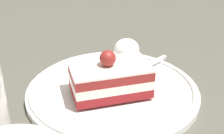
{
  "coord_description": "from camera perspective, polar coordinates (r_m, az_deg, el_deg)",
  "views": [
    {
      "loc": [
        0.17,
        0.37,
        0.25
      ],
      "look_at": [
        0.0,
        0.02,
        0.05
      ],
      "focal_mm": 50.36,
      "sensor_mm": 36.0,
      "label": 1
    }
  ],
  "objects": [
    {
      "name": "fork",
      "position": [
        0.5,
        5.66,
        -0.13
      ],
      "size": [
        0.11,
        0.05,
        0.0
      ],
      "color": "silver",
      "rests_on": "dessert_plate"
    },
    {
      "name": "ground_plane",
      "position": [
        0.48,
        -0.8,
        -3.93
      ],
      "size": [
        2.4,
        2.4,
        0.0
      ],
      "primitive_type": "plane",
      "color": "#514F46"
    },
    {
      "name": "dessert_plate",
      "position": [
        0.46,
        0.0,
        -4.17
      ],
      "size": [
        0.25,
        0.25,
        0.02
      ],
      "color": "white",
      "rests_on": "ground_plane"
    },
    {
      "name": "whipped_cream_dollop",
      "position": [
        0.53,
        2.67,
        3.25
      ],
      "size": [
        0.04,
        0.04,
        0.04
      ],
      "primitive_type": "ellipsoid",
      "color": "white",
      "rests_on": "dessert_plate"
    },
    {
      "name": "cake_slice",
      "position": [
        0.43,
        -0.35,
        -2.04
      ],
      "size": [
        0.12,
        0.08,
        0.06
      ],
      "color": "maroon",
      "rests_on": "dessert_plate"
    }
  ]
}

